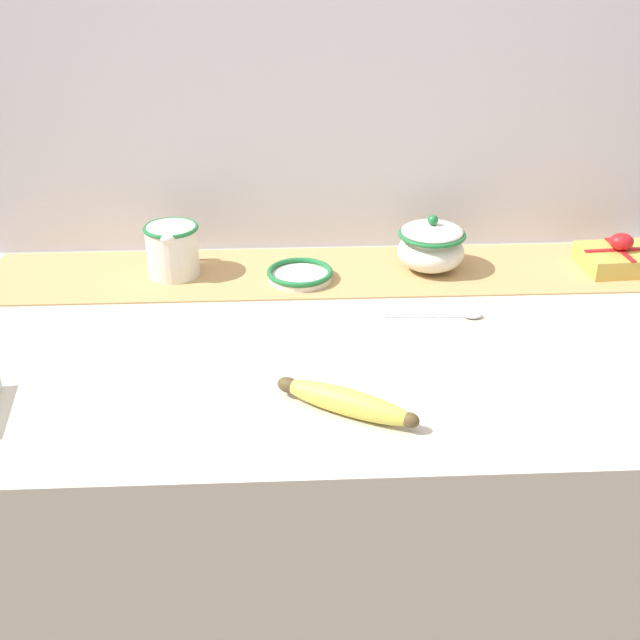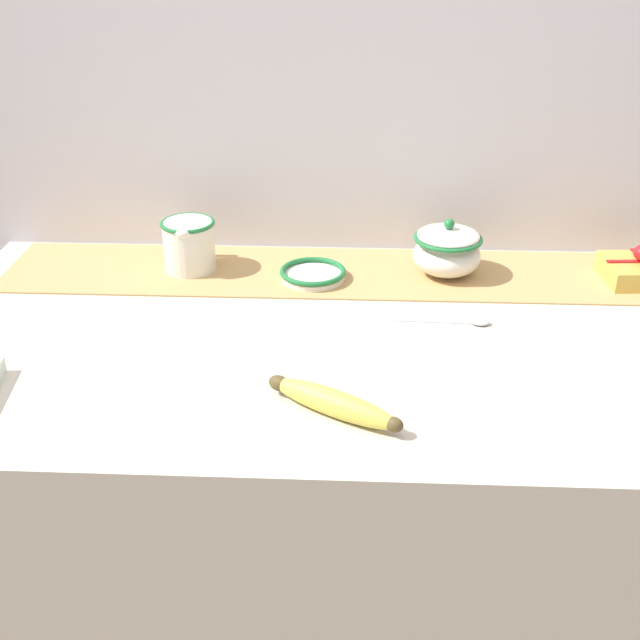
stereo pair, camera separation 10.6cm
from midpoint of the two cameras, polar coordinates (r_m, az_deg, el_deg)
name	(u,v)px [view 2 (the right image)]	position (r m, az deg, el deg)	size (l,w,h in m)	color
countertop	(331,545)	(1.60, 2.73, -15.75)	(1.39, 0.75, 0.92)	beige
back_wall	(340,111)	(1.60, 3.39, 14.60)	(2.19, 0.04, 2.40)	silver
table_runner	(337,272)	(1.55, 3.15, 3.36)	(1.28, 0.24, 0.00)	tan
cream_pitcher	(189,243)	(1.55, -7.36, 5.40)	(0.10, 0.12, 0.10)	white
sugar_bowl	(447,250)	(1.55, 10.99, 4.86)	(0.13, 0.13, 0.11)	white
small_dish	(313,274)	(1.51, 1.50, 3.26)	(0.13, 0.13, 0.02)	white
banana	(333,403)	(1.12, 3.68, -5.96)	(0.20, 0.14, 0.04)	#DBCC4C
spoon	(471,322)	(1.39, 12.86, -0.17)	(0.17, 0.02, 0.01)	silver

